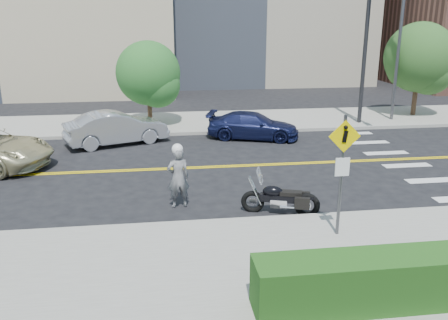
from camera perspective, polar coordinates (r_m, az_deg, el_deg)
ground_plane at (r=17.40m, az=-7.26°, el=-1.08°), size 120.00×120.00×0.00m
sidewalk_near at (r=10.48m, az=-6.70°, el=-13.31°), size 60.00×5.00×0.15m
sidewalk_far at (r=24.63m, az=-7.51°, el=4.42°), size 60.00×5.00×0.15m
lamp_post at (r=26.04m, az=20.35°, el=13.28°), size 0.16×0.16×8.00m
traffic_light at (r=23.87m, az=17.71°, el=14.55°), size 0.28×4.50×7.00m
pedestrian_sign at (r=11.59m, az=14.04°, el=-0.50°), size 0.78×0.08×3.00m
motorcyclist at (r=13.63m, az=-5.54°, el=-1.92°), size 0.72×0.54×1.91m
motorcycle at (r=13.31m, az=6.85°, el=-3.83°), size 2.22×1.26×1.29m
parked_car_silver at (r=21.00m, az=-12.81°, el=3.78°), size 4.60×2.99×1.43m
parked_car_blue at (r=21.52m, az=3.51°, el=4.15°), size 4.43×2.84×1.19m
tree_far_a at (r=23.61m, az=-9.12°, el=10.26°), size 3.11×3.11×4.25m
tree_far_b at (r=27.78m, az=22.45°, el=11.35°), size 3.69×3.69×5.10m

